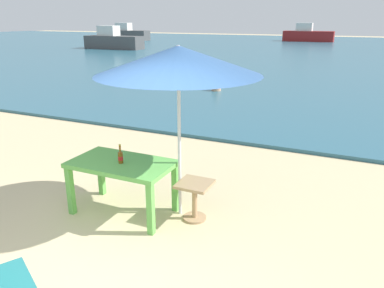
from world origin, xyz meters
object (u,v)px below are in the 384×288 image
at_px(boat_fishing_trawler, 127,34).
at_px(boat_ferry, 113,41).
at_px(patio_umbrella, 178,61).
at_px(beer_bottle_amber, 120,156).
at_px(picnic_table_green, 122,169).
at_px(boat_barge, 308,35).
at_px(swimmer_person, 216,86).
at_px(side_table_wood, 195,195).

distance_m(boat_fishing_trawler, boat_ferry, 13.01).
bearing_deg(patio_umbrella, boat_fishing_trawler, 124.79).
bearing_deg(beer_bottle_amber, picnic_table_green, 112.52).
bearing_deg(boat_fishing_trawler, boat_barge, 17.44).
distance_m(beer_bottle_amber, swimmer_person, 9.12).
xyz_separation_m(side_table_wood, boat_barge, (-4.43, 40.59, 0.43)).
bearing_deg(beer_bottle_amber, boat_fishing_trawler, 123.72).
distance_m(swimmer_person, boat_fishing_trawler, 33.35).
bearing_deg(boat_barge, boat_ferry, -127.38).
height_order(beer_bottle_amber, boat_ferry, boat_ferry).
height_order(swimmer_person, boat_fishing_trawler, boat_fishing_trawler).
distance_m(beer_bottle_amber, boat_fishing_trawler, 41.69).
xyz_separation_m(patio_umbrella, swimmer_person, (-2.74, 8.55, -1.88)).
xyz_separation_m(beer_bottle_amber, patio_umbrella, (0.72, 0.33, 1.26)).
relative_size(beer_bottle_amber, boat_barge, 0.05).
height_order(patio_umbrella, side_table_wood, patio_umbrella).
xyz_separation_m(picnic_table_green, side_table_wood, (0.99, 0.23, -0.30)).
xyz_separation_m(picnic_table_green, boat_ferry, (-16.89, 23.23, 0.11)).
xyz_separation_m(beer_bottle_amber, boat_barge, (-3.46, 40.86, -0.07)).
height_order(swimmer_person, boat_ferry, boat_ferry).
relative_size(beer_bottle_amber, boat_fishing_trawler, 0.05).
xyz_separation_m(boat_fishing_trawler, boat_ferry, (6.24, -11.41, -0.02)).
xyz_separation_m(picnic_table_green, swimmer_person, (-2.00, 8.84, -0.41)).
height_order(picnic_table_green, boat_fishing_trawler, boat_fishing_trawler).
height_order(beer_bottle_amber, patio_umbrella, patio_umbrella).
height_order(patio_umbrella, boat_barge, patio_umbrella).
bearing_deg(swimmer_person, beer_bottle_amber, -77.21).
distance_m(beer_bottle_amber, boat_ferry, 28.76).
distance_m(patio_umbrella, boat_fishing_trawler, 41.85).
distance_m(picnic_table_green, side_table_wood, 1.06).
bearing_deg(boat_ferry, boat_barge, 52.62).
bearing_deg(patio_umbrella, boat_ferry, 127.53).
height_order(picnic_table_green, boat_barge, boat_barge).
distance_m(beer_bottle_amber, boat_barge, 41.01).
xyz_separation_m(patio_umbrella, boat_barge, (-4.18, 40.54, -1.33)).
relative_size(side_table_wood, boat_barge, 0.10).
height_order(beer_bottle_amber, side_table_wood, beer_bottle_amber).
distance_m(picnic_table_green, patio_umbrella, 1.67).
relative_size(side_table_wood, boat_ferry, 0.10).
relative_size(picnic_table_green, side_table_wood, 2.59).
bearing_deg(boat_fishing_trawler, swimmer_person, -50.69).
distance_m(patio_umbrella, swimmer_person, 9.17).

